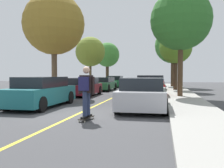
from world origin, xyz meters
TOP-DOWN VIEW (x-y plane):
  - ground at (0.00, 0.00)m, footprint 80.00×80.00m
  - sidewalk_right at (4.42, 0.00)m, footprint 2.01×56.00m
  - center_line at (0.00, 4.00)m, footprint 0.12×39.20m
  - parked_car_left_nearest at (-2.36, 1.67)m, footprint 1.81×4.40m
  - parked_car_left_near at (-2.36, 7.69)m, footprint 1.98×4.34m
  - parked_car_left_far at (-2.36, 13.52)m, footprint 1.95×4.39m
  - parked_car_left_farthest at (-2.36, 19.28)m, footprint 1.89×4.08m
  - parked_car_right_nearest at (2.36, 1.67)m, footprint 2.02×4.08m
  - parked_car_right_near at (2.36, 7.97)m, footprint 2.02×4.11m
  - parked_car_right_far at (2.36, 14.26)m, footprint 1.89×4.56m
  - parked_car_right_farthest at (2.36, 19.86)m, footprint 1.93×4.25m
  - street_tree_left_nearest at (-4.25, 7.05)m, footprint 4.24×4.24m
  - street_tree_left_near at (-4.25, 15.58)m, footprint 3.06×3.06m
  - street_tree_left_far at (-4.25, 23.42)m, footprint 3.27×3.27m
  - street_tree_right_nearest at (4.25, 7.33)m, footprint 3.83×3.83m
  - street_tree_right_near at (4.25, 13.64)m, footprint 2.86×2.86m
  - street_tree_right_far at (4.25, 19.94)m, footprint 4.09×4.09m
  - skateboard at (0.73, -1.10)m, footprint 0.32×0.86m
  - skateboarder at (0.72, -1.13)m, footprint 0.59×0.71m

SIDE VIEW (x-z plane):
  - ground at x=0.00m, z-range 0.00..0.00m
  - center_line at x=0.00m, z-range 0.00..0.01m
  - sidewalk_right at x=4.42m, z-range 0.00..0.14m
  - skateboard at x=0.73m, z-range 0.04..0.14m
  - parked_car_left_far at x=-2.36m, z-range 0.00..1.24m
  - parked_car_left_near at x=-2.36m, z-range 0.01..1.28m
  - parked_car_left_farthest at x=-2.36m, z-range -0.01..1.32m
  - parked_car_right_farthest at x=2.36m, z-range -0.01..1.35m
  - parked_car_right_nearest at x=2.36m, z-range -0.01..1.36m
  - parked_car_right_far at x=2.36m, z-range -0.02..1.38m
  - parked_car_left_nearest at x=-2.36m, z-range -0.01..1.39m
  - parked_car_right_near at x=2.36m, z-range -0.01..1.44m
  - skateboarder at x=0.72m, z-range 0.21..1.88m
  - street_tree_left_near at x=-4.25m, z-range 1.22..6.47m
  - street_tree_right_near at x=4.25m, z-range 1.28..6.48m
  - street_tree_left_far at x=-4.25m, z-range 1.29..6.95m
  - street_tree_right_far at x=4.25m, z-range 1.42..8.14m
  - street_tree_right_nearest at x=4.25m, z-range 1.57..8.31m
  - street_tree_left_nearest at x=-4.25m, z-range 1.49..8.47m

